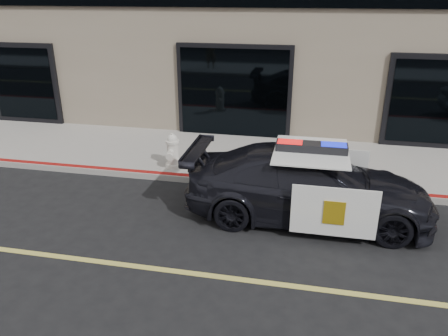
# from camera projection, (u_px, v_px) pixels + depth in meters

# --- Properties ---
(ground) EXTENTS (120.00, 120.00, 0.00)m
(ground) POSITION_uv_depth(u_px,v_px,m) (216.00, 277.00, 7.11)
(ground) COLOR black
(ground) RESTS_ON ground
(sidewalk_n) EXTENTS (60.00, 3.50, 0.15)m
(sidewalk_n) POSITION_uv_depth(u_px,v_px,m) (258.00, 158.00, 11.83)
(sidewalk_n) COLOR gray
(sidewalk_n) RESTS_ON ground
(police_car) EXTENTS (2.23, 4.90, 1.60)m
(police_car) POSITION_uv_depth(u_px,v_px,m) (309.00, 185.00, 8.70)
(police_car) COLOR black
(police_car) RESTS_ON ground
(fire_hydrant) EXTENTS (0.40, 0.56, 0.88)m
(fire_hydrant) POSITION_uv_depth(u_px,v_px,m) (173.00, 151.00, 10.92)
(fire_hydrant) COLOR silver
(fire_hydrant) RESTS_ON sidewalk_n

